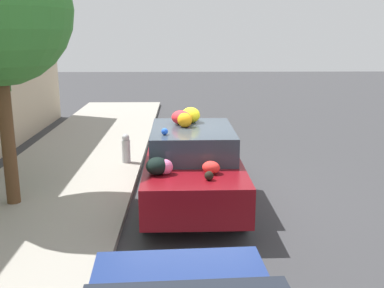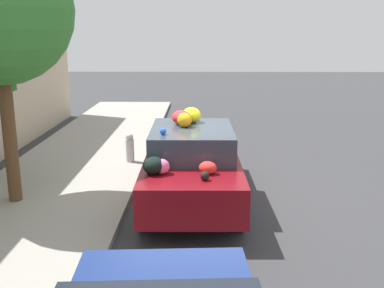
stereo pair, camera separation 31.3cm
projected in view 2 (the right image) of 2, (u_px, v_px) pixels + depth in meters
The scene contains 4 objects.
ground_plane at pixel (188, 199), 8.74m from camera, with size 60.00×60.00×0.00m, color #38383A.
sidewalk_curb at pixel (50, 196), 8.76m from camera, with size 24.00×3.20×0.12m.
fire_hydrant at pixel (130, 148), 10.82m from camera, with size 0.20×0.20×0.70m.
art_car at pixel (192, 162), 8.51m from camera, with size 4.37×1.77×1.76m.
Camera 2 is at (-8.22, -0.21, 3.14)m, focal length 42.00 mm.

